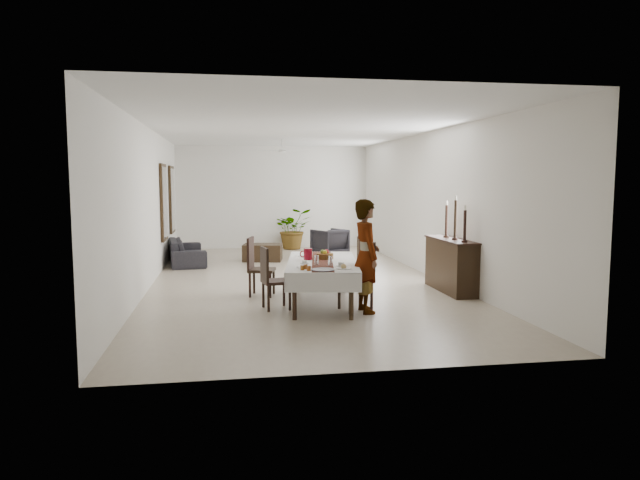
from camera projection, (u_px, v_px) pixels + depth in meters
The scene contains 87 objects.
floor at pixel (297, 280), 12.25m from camera, with size 6.00×12.00×0.00m, color #B8A992.
ceiling at pixel (296, 129), 11.92m from camera, with size 6.00×12.00×0.02m, color white.
wall_back at pixel (273, 197), 17.97m from camera, with size 6.00×0.02×3.20m, color white.
wall_front at pixel (363, 229), 6.19m from camera, with size 6.00×0.02×3.20m, color white.
wall_left at pixel (150, 206), 11.60m from camera, with size 0.02×12.00×3.20m, color white.
wall_right at pixel (431, 204), 12.57m from camera, with size 0.02×12.00×3.20m, color white.
dining_table_top at pixel (322, 263), 9.78m from camera, with size 0.99×2.38×0.05m, color black.
table_leg_fl at pixel (295, 298), 8.70m from camera, with size 0.07×0.07×0.69m, color black.
table_leg_fr at pixel (351, 298), 8.70m from camera, with size 0.07×0.07×0.69m, color black.
table_leg_bl at pixel (299, 274), 10.94m from camera, with size 0.07×0.07×0.69m, color black.
table_leg_br at pixel (344, 274), 10.95m from camera, with size 0.07×0.07×0.69m, color black.
tablecloth_top at pixel (322, 261), 9.78m from camera, with size 1.17×2.55×0.01m, color white.
tablecloth_drape_left at pixel (289, 270), 9.79m from camera, with size 0.01×2.55×0.30m, color white.
tablecloth_drape_right at pixel (356, 269), 9.80m from camera, with size 0.01×2.55×0.30m, color white.
tablecloth_drape_near at pixel (323, 283), 8.53m from camera, with size 1.17×0.01×0.30m, color silver.
tablecloth_drape_far at pixel (322, 259), 11.06m from camera, with size 1.17×0.01×0.30m, color white.
table_runner at pixel (322, 261), 9.78m from camera, with size 0.35×2.48×0.00m, color maroon.
red_pitcher at pixel (308, 254), 9.92m from camera, with size 0.15×0.15×0.20m, color maroon.
pitcher_handle at pixel (303, 254), 9.92m from camera, with size 0.12×0.12×0.02m, color maroon.
wine_glass_near at pixel (330, 261), 9.13m from camera, with size 0.07×0.07×0.17m, color silver.
wine_glass_mid at pixel (316, 260), 9.23m from camera, with size 0.07×0.07×0.17m, color silver.
teacup_right at pixel (341, 264), 9.19m from camera, with size 0.09×0.09×0.06m, color silver.
saucer_right at pixel (341, 266), 9.19m from camera, with size 0.15×0.15×0.01m, color silver.
teacup_left at pixel (305, 262), 9.43m from camera, with size 0.09×0.09×0.06m, color white.
saucer_left at pixel (305, 263), 9.43m from camera, with size 0.15×0.15×0.01m, color silver.
plate_near_right at pixel (344, 268), 8.90m from camera, with size 0.24×0.24×0.01m, color silver.
bread_near_right at pixel (344, 267), 8.89m from camera, with size 0.09×0.09×0.09m, color tan.
plate_near_left at pixel (304, 267), 9.04m from camera, with size 0.24×0.24×0.01m, color white.
plate_far_left at pixel (304, 256), 10.32m from camera, with size 0.24×0.24×0.01m, color white.
serving_tray at pixel (323, 270), 8.75m from camera, with size 0.36×0.36×0.02m, color #3C3C40.
jam_jar_a at pixel (309, 268), 8.71m from camera, with size 0.06×0.06×0.07m, color #9A4916.
jam_jar_b at pixel (302, 268), 8.77m from camera, with size 0.06×0.06×0.07m, color brown.
jam_jar_c at pixel (306, 267), 8.87m from camera, with size 0.06×0.06×0.07m, color brown.
fruit_basket at pixel (325, 256), 10.02m from camera, with size 0.30×0.30×0.10m, color brown.
fruit_red at pixel (327, 252), 10.03m from camera, with size 0.09×0.09×0.09m, color #A3101A.
fruit_green at pixel (323, 252), 10.04m from camera, with size 0.08×0.08×0.08m, color #527222.
fruit_yellow at pixel (325, 252), 9.97m from camera, with size 0.08×0.08×0.08m, color gold.
chair_right_near_seat at pixel (355, 280), 9.34m from camera, with size 0.48×0.48×0.05m, color black.
chair_right_near_leg_fl at pixel (372, 297), 9.27m from camera, with size 0.05×0.05×0.48m, color black.
chair_right_near_leg_fr at pixel (360, 293), 9.63m from camera, with size 0.05×0.05×0.48m, color black.
chair_right_near_leg_bl at pixel (350, 299), 9.11m from camera, with size 0.05×0.05×0.48m, color black.
chair_right_near_leg_br at pixel (339, 295), 9.47m from camera, with size 0.05×0.05×0.48m, color black.
chair_right_near_back at pixel (367, 259), 9.40m from camera, with size 0.48×0.04×0.61m, color black.
chair_right_far_seat at pixel (349, 267), 11.05m from camera, with size 0.44×0.44×0.05m, color black.
chair_right_far_leg_fl at pixel (360, 281), 10.92m from camera, with size 0.04×0.04×0.43m, color black.
chair_right_far_leg_fr at pixel (357, 278), 11.27m from camera, with size 0.04×0.04×0.43m, color black.
chair_right_far_leg_bl at pixel (342, 281), 10.88m from camera, with size 0.04×0.04×0.43m, color black.
chair_right_far_leg_br at pixel (339, 278), 11.24m from camera, with size 0.04×0.04×0.43m, color black.
chair_right_far_back at pixel (360, 252), 11.04m from camera, with size 0.44×0.04×0.56m, color black.
chair_left_near_seat at pixel (276, 282), 9.44m from camera, with size 0.44×0.44×0.05m, color black.
chair_left_near_leg_fl at pixel (263, 295), 9.57m from camera, with size 0.04×0.04×0.43m, color black.
chair_left_near_leg_fr at pixel (269, 299), 9.24m from camera, with size 0.04×0.04×0.43m, color black.
chair_left_near_leg_bl at pixel (284, 293), 9.69m from camera, with size 0.04×0.04×0.43m, color black.
chair_left_near_leg_br at pixel (290, 297), 9.36m from camera, with size 0.04×0.04×0.43m, color black.
chair_left_near_back at pixel (264, 264), 9.34m from camera, with size 0.44×0.04×0.56m, color black.
chair_left_far_seat at pixel (262, 270), 10.53m from camera, with size 0.46×0.46×0.05m, color black.
chair_left_far_leg_fl at pixel (254, 282), 10.76m from camera, with size 0.05×0.05×0.45m, color black.
chair_left_far_leg_fr at pixel (250, 285), 10.38m from camera, with size 0.05×0.05×0.45m, color black.
chair_left_far_leg_bl at pixel (274, 282), 10.72m from camera, with size 0.05×0.05×0.45m, color black.
chair_left_far_leg_br at pixel (270, 286), 10.35m from camera, with size 0.05×0.05×0.45m, color black.
chair_left_far_back at pixel (251, 253), 10.51m from camera, with size 0.46×0.04×0.58m, color black.
woman at pixel (366, 256), 9.18m from camera, with size 0.67×0.44×1.83m, color #919398.
sideboard_body at pixel (451, 266), 10.96m from camera, with size 0.44×1.64×0.98m, color black.
sideboard_top at pixel (451, 240), 10.90m from camera, with size 0.48×1.70×0.03m, color black.
candlestick_near_base at pixel (464, 241), 10.31m from camera, with size 0.11×0.11×0.03m, color black.
candlestick_near_shaft at pixel (465, 225), 10.28m from camera, with size 0.05×0.05×0.55m, color black.
candlestick_near_candle at pixel (465, 208), 10.25m from camera, with size 0.04×0.04×0.09m, color white.
candlestick_mid_base at pixel (455, 239), 10.74m from camera, with size 0.11×0.11×0.03m, color black.
candlestick_mid_shaft at pixel (455, 219), 10.70m from camera, with size 0.05×0.05×0.71m, color black.
candlestick_mid_candle at pixel (456, 198), 10.66m from camera, with size 0.04×0.04×0.09m, color beige.
candlestick_far_base at pixel (446, 237), 11.17m from camera, with size 0.11×0.11×0.03m, color black.
candlestick_far_shaft at pixel (446, 220), 11.13m from camera, with size 0.05×0.05×0.60m, color black.
candlestick_far_candle at pixel (447, 203), 11.10m from camera, with size 0.04×0.04×0.09m, color white.
sofa at pixel (187, 252), 14.60m from camera, with size 2.14×0.84×0.63m, color #252227.
armchair at pixel (330, 242), 16.24m from camera, with size 0.81×0.84×0.76m, color #252327.
coffee_table at pixel (263, 252), 15.12m from camera, with size 1.00×0.67×0.45m, color black.
potted_plant at pixel (293, 229), 17.69m from camera, with size 1.14×0.99×1.27m, color #2D5C25.
mirror_frame_near at pixel (164, 202), 13.76m from camera, with size 0.06×1.05×1.85m, color black.
mirror_glass_near at pixel (165, 202), 13.77m from camera, with size 0.01×0.90×1.70m, color silver.
mirror_frame_far at pixel (172, 199), 15.83m from camera, with size 0.06×1.05×1.85m, color black.
mirror_glass_far at pixel (173, 199), 15.83m from camera, with size 0.01×0.90×1.70m, color silver.
fan_rod at pixel (282, 143), 14.87m from camera, with size 0.04×0.04×0.20m, color silver.
fan_hub at pixel (282, 151), 14.89m from camera, with size 0.16×0.16×0.08m, color white.
fan_blade_n at pixel (281, 151), 15.23m from camera, with size 0.10×0.55×0.01m, color white.
fan_blade_s at pixel (284, 150), 14.55m from camera, with size 0.10×0.55×0.01m, color white.
fan_blade_e at pixel (295, 151), 14.95m from camera, with size 0.55×0.10×0.01m, color white.
fan_blade_w at pixel (269, 151), 14.83m from camera, with size 0.55×0.10×0.01m, color white.
Camera 1 is at (-1.46, -12.01, 2.13)m, focal length 32.00 mm.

